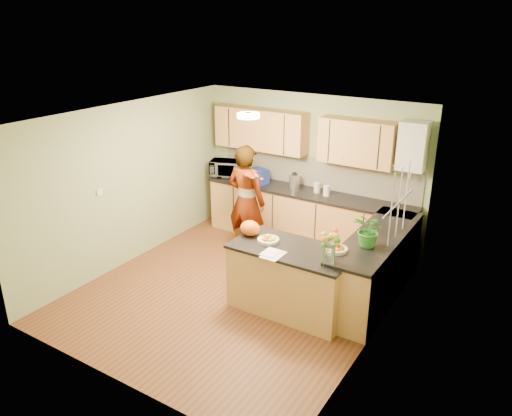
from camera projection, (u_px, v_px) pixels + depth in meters
The scene contains 28 objects.
floor at pixel (238, 290), 7.14m from camera, with size 4.50×4.50×0.00m, color #583019.
ceiling at pixel (235, 116), 6.24m from camera, with size 4.00×4.50×0.02m, color silver.
wall_back at pixel (311, 168), 8.46m from camera, with size 4.00×0.02×2.50m, color #8BA273.
wall_front at pixel (109, 279), 4.91m from camera, with size 4.00×0.02×2.50m, color #8BA273.
wall_left at pixel (129, 184), 7.68m from camera, with size 0.02×4.50×2.50m, color #8BA273.
wall_right at pixel (382, 243), 5.70m from camera, with size 0.02×4.50×2.50m, color #8BA273.
back_counter at pixel (307, 218), 8.46m from camera, with size 3.64×0.62×0.94m.
right_counter at pixel (376, 267), 6.80m from camera, with size 0.62×2.24×0.94m.
splashback at pixel (316, 172), 8.42m from camera, with size 3.60×0.02×0.52m, color white.
upper_cabinets at pixel (298, 134), 8.20m from camera, with size 3.20×0.34×0.70m.
boiler at pixel (413, 146), 7.26m from camera, with size 0.40×0.30×0.86m.
window_right at pixel (400, 203), 6.07m from camera, with size 0.01×1.30×1.05m.
light_switch at pixel (99, 192), 7.18m from camera, with size 0.02×0.09×0.09m, color white.
ceiling_lamp at pixel (248, 115), 6.49m from camera, with size 0.30×0.30×0.07m.
peninsula_island at pixel (291, 279), 6.54m from camera, with size 1.57×0.81×0.90m.
fruit_dish at pixel (268, 239), 6.53m from camera, with size 0.29×0.29×0.10m.
orange_bowl at pixel (337, 249), 6.19m from camera, with size 0.27×0.27×0.16m.
flower_vase at pixel (331, 238), 5.81m from camera, with size 0.29×0.29×0.53m.
orange_bag at pixel (250, 228), 6.70m from camera, with size 0.27×0.23×0.21m, color #F85E14.
papers at pixel (273, 255), 6.18m from camera, with size 0.23×0.32×0.01m, color white.
violinist at pixel (246, 201), 7.92m from camera, with size 0.67×0.44×1.84m, color #DEA987.
violin at pixel (249, 174), 7.45m from camera, with size 0.65×0.26×0.13m, color #561C05, non-canonical shape.
microwave at pixel (225, 168), 9.05m from camera, with size 0.53×0.36×0.29m, color white.
blue_box at pixel (259, 176), 8.69m from camera, with size 0.31×0.23×0.25m, color navy.
kettle at pixel (294, 181), 8.40m from camera, with size 0.18×0.18×0.33m.
jar_cream at pixel (317, 188), 8.23m from camera, with size 0.11×0.11×0.17m, color beige.
jar_white at pixel (327, 191), 8.07m from camera, with size 0.11×0.11×0.17m, color white.
potted_plant at pixel (370, 230), 6.24m from camera, with size 0.40×0.35×0.45m, color #307A28.
Camera 1 is at (3.53, -5.14, 3.68)m, focal length 35.00 mm.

